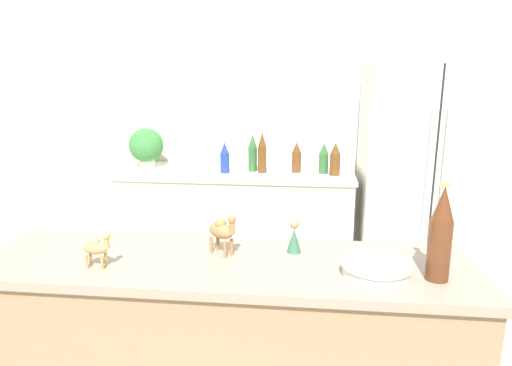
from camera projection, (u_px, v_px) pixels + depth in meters
wall_back at (272, 118)px, 3.81m from camera, size 8.00×0.06×2.55m
back_counter at (237, 223)px, 3.72m from camera, size 1.84×0.63×0.89m
refrigerator at (420, 179)px, 3.41m from camera, size 0.88×0.72×1.74m
potted_plant at (146, 146)px, 3.68m from camera, size 0.28×0.28×0.32m
paper_towel_roll at (175, 153)px, 3.66m from camera, size 0.11×0.11×0.25m
back_bottle_0 at (324, 158)px, 3.49m from camera, size 0.07×0.07×0.24m
back_bottle_1 at (225, 158)px, 3.51m from camera, size 0.07×0.07×0.24m
back_bottle_2 at (262, 153)px, 3.50m from camera, size 0.07×0.07×0.32m
back_bottle_3 at (297, 157)px, 3.53m from camera, size 0.07×0.07×0.25m
back_bottle_4 at (335, 159)px, 3.42m from camera, size 0.08×0.08×0.26m
back_bottle_5 at (253, 153)px, 3.56m from camera, size 0.07×0.07×0.30m
wine_bottle at (441, 235)px, 1.51m from camera, size 0.08×0.08×0.34m
fruit_bowl at (376, 268)px, 1.57m from camera, size 0.25×0.25×0.05m
camel_figurine at (222, 230)px, 1.74m from camera, size 0.13×0.12×0.17m
camel_figurine_second at (96, 247)px, 1.63m from camera, size 0.11×0.05×0.13m
wise_man_figurine_crimson at (294, 238)px, 1.77m from camera, size 0.06×0.06×0.13m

